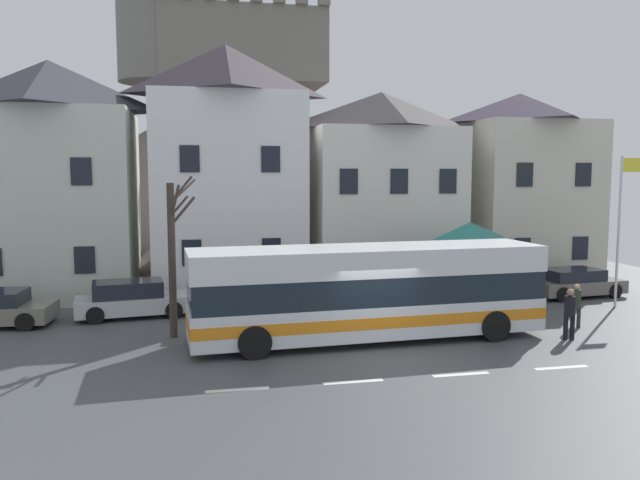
{
  "coord_description": "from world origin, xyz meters",
  "views": [
    {
      "loc": [
        -5.54,
        -17.37,
        5.35
      ],
      "look_at": [
        -0.95,
        4.89,
        2.99
      ],
      "focal_mm": 35.14,
      "sensor_mm": 36.0,
      "label": 1
    }
  ],
  "objects_px": {
    "transit_bus": "(368,293)",
    "flagpole": "(621,219)",
    "parked_car_02": "(574,283)",
    "pedestrian_00": "(576,303)",
    "pedestrian_01": "(570,311)",
    "bare_tree_00": "(173,254)",
    "bus_shelter": "(470,236)",
    "public_bench": "(496,283)",
    "parked_car_01": "(132,299)",
    "townhouse_00": "(52,179)",
    "pedestrian_02": "(474,296)",
    "townhouse_01": "(227,169)",
    "hilltop_castle": "(239,157)",
    "pedestrian_03": "(526,291)",
    "parked_car_00": "(434,287)",
    "townhouse_02": "(381,190)",
    "townhouse_03": "(517,187)"
  },
  "relations": [
    {
      "from": "transit_bus",
      "to": "bare_tree_00",
      "type": "distance_m",
      "value": 6.51
    },
    {
      "from": "parked_car_02",
      "to": "pedestrian_02",
      "type": "relative_size",
      "value": 2.86
    },
    {
      "from": "pedestrian_00",
      "to": "flagpole",
      "type": "relative_size",
      "value": 0.26
    },
    {
      "from": "townhouse_00",
      "to": "townhouse_01",
      "type": "height_order",
      "value": "townhouse_01"
    },
    {
      "from": "transit_bus",
      "to": "townhouse_03",
      "type": "bearing_deg",
      "value": 40.37
    },
    {
      "from": "townhouse_00",
      "to": "bare_tree_00",
      "type": "distance_m",
      "value": 10.49
    },
    {
      "from": "townhouse_00",
      "to": "pedestrian_02",
      "type": "height_order",
      "value": "townhouse_00"
    },
    {
      "from": "pedestrian_03",
      "to": "parked_car_00",
      "type": "bearing_deg",
      "value": 129.44
    },
    {
      "from": "townhouse_00",
      "to": "townhouse_01",
      "type": "bearing_deg",
      "value": -2.93
    },
    {
      "from": "pedestrian_01",
      "to": "bare_tree_00",
      "type": "xyz_separation_m",
      "value": [
        -12.6,
        2.93,
        1.83
      ]
    },
    {
      "from": "public_bench",
      "to": "pedestrian_02",
      "type": "bearing_deg",
      "value": -125.59
    },
    {
      "from": "townhouse_02",
      "to": "parked_car_00",
      "type": "relative_size",
      "value": 2.06
    },
    {
      "from": "bare_tree_00",
      "to": "public_bench",
      "type": "bearing_deg",
      "value": 19.39
    },
    {
      "from": "transit_bus",
      "to": "flagpole",
      "type": "height_order",
      "value": "flagpole"
    },
    {
      "from": "townhouse_00",
      "to": "parked_car_02",
      "type": "distance_m",
      "value": 23.52
    },
    {
      "from": "townhouse_00",
      "to": "parked_car_01",
      "type": "distance_m",
      "value": 7.87
    },
    {
      "from": "pedestrian_00",
      "to": "pedestrian_02",
      "type": "xyz_separation_m",
      "value": [
        -2.98,
        1.88,
        -0.01
      ]
    },
    {
      "from": "pedestrian_01",
      "to": "flagpole",
      "type": "xyz_separation_m",
      "value": [
        4.95,
        4.21,
        2.63
      ]
    },
    {
      "from": "pedestrian_00",
      "to": "pedestrian_01",
      "type": "height_order",
      "value": "pedestrian_01"
    },
    {
      "from": "pedestrian_02",
      "to": "bus_shelter",
      "type": "bearing_deg",
      "value": 69.23
    },
    {
      "from": "townhouse_02",
      "to": "bare_tree_00",
      "type": "height_order",
      "value": "townhouse_02"
    },
    {
      "from": "townhouse_02",
      "to": "transit_bus",
      "type": "bearing_deg",
      "value": -109.26
    },
    {
      "from": "townhouse_00",
      "to": "transit_bus",
      "type": "relative_size",
      "value": 0.88
    },
    {
      "from": "parked_car_00",
      "to": "pedestrian_00",
      "type": "height_order",
      "value": "pedestrian_00"
    },
    {
      "from": "transit_bus",
      "to": "pedestrian_00",
      "type": "xyz_separation_m",
      "value": [
        7.6,
        0.07,
        -0.65
      ]
    },
    {
      "from": "townhouse_03",
      "to": "pedestrian_03",
      "type": "distance_m",
      "value": 9.82
    },
    {
      "from": "townhouse_02",
      "to": "pedestrian_03",
      "type": "relative_size",
      "value": 5.76
    },
    {
      "from": "transit_bus",
      "to": "pedestrian_02",
      "type": "distance_m",
      "value": 5.06
    },
    {
      "from": "pedestrian_00",
      "to": "parked_car_01",
      "type": "bearing_deg",
      "value": 162.29
    },
    {
      "from": "townhouse_00",
      "to": "bus_shelter",
      "type": "xyz_separation_m",
      "value": [
        17.01,
        -6.16,
        -2.25
      ]
    },
    {
      "from": "bus_shelter",
      "to": "parked_car_00",
      "type": "xyz_separation_m",
      "value": [
        -1.01,
        1.22,
        -2.27
      ]
    },
    {
      "from": "townhouse_00",
      "to": "public_bench",
      "type": "height_order",
      "value": "townhouse_00"
    },
    {
      "from": "flagpole",
      "to": "bare_tree_00",
      "type": "bearing_deg",
      "value": -175.85
    },
    {
      "from": "parked_car_02",
      "to": "parked_car_01",
      "type": "bearing_deg",
      "value": 174.97
    },
    {
      "from": "parked_car_02",
      "to": "pedestrian_01",
      "type": "relative_size",
      "value": 2.56
    },
    {
      "from": "parked_car_01",
      "to": "flagpole",
      "type": "bearing_deg",
      "value": -13.62
    },
    {
      "from": "parked_car_02",
      "to": "pedestrian_00",
      "type": "bearing_deg",
      "value": -128.79
    },
    {
      "from": "transit_bus",
      "to": "bus_shelter",
      "type": "bearing_deg",
      "value": 34.0
    },
    {
      "from": "parked_car_02",
      "to": "bare_tree_00",
      "type": "height_order",
      "value": "bare_tree_00"
    },
    {
      "from": "public_bench",
      "to": "townhouse_02",
      "type": "bearing_deg",
      "value": 144.33
    },
    {
      "from": "bus_shelter",
      "to": "public_bench",
      "type": "xyz_separation_m",
      "value": [
        2.47,
        2.43,
        -2.43
      ]
    },
    {
      "from": "parked_car_00",
      "to": "bare_tree_00",
      "type": "bearing_deg",
      "value": -168.36
    },
    {
      "from": "transit_bus",
      "to": "parked_car_01",
      "type": "relative_size",
      "value": 2.65
    },
    {
      "from": "parked_car_01",
      "to": "public_bench",
      "type": "height_order",
      "value": "parked_car_01"
    },
    {
      "from": "transit_bus",
      "to": "parked_car_00",
      "type": "height_order",
      "value": "transit_bus"
    },
    {
      "from": "townhouse_00",
      "to": "transit_bus",
      "type": "distance_m",
      "value": 15.89
    },
    {
      "from": "townhouse_01",
      "to": "hilltop_castle",
      "type": "height_order",
      "value": "hilltop_castle"
    },
    {
      "from": "parked_car_01",
      "to": "pedestrian_01",
      "type": "xyz_separation_m",
      "value": [
        14.25,
        -6.34,
        0.29
      ]
    },
    {
      "from": "pedestrian_00",
      "to": "parked_car_02",
      "type": "bearing_deg",
      "value": 56.88
    },
    {
      "from": "townhouse_02",
      "to": "parked_car_00",
      "type": "height_order",
      "value": "townhouse_02"
    }
  ]
}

